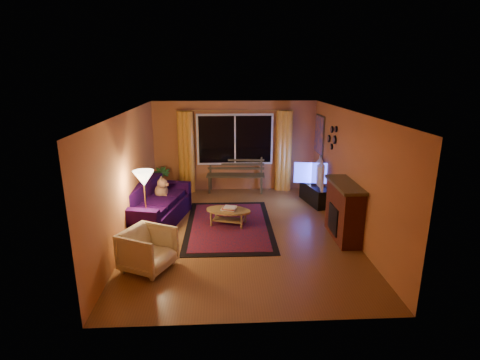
{
  "coord_description": "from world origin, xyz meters",
  "views": [
    {
      "loc": [
        -0.4,
        -7.29,
        3.25
      ],
      "look_at": [
        0.0,
        0.3,
        1.05
      ],
      "focal_mm": 28.0,
      "sensor_mm": 36.0,
      "label": 1
    }
  ],
  "objects_px": {
    "armchair": "(148,248)",
    "coffee_table": "(228,217)",
    "floor_lamp": "(146,207)",
    "bench": "(236,183)",
    "sofa": "(156,205)",
    "tv_console": "(315,194)"
  },
  "relations": [
    {
      "from": "sofa",
      "to": "tv_console",
      "type": "height_order",
      "value": "sofa"
    },
    {
      "from": "coffee_table",
      "to": "tv_console",
      "type": "distance_m",
      "value": 2.61
    },
    {
      "from": "sofa",
      "to": "coffee_table",
      "type": "xyz_separation_m",
      "value": [
        1.58,
        -0.16,
        -0.25
      ]
    },
    {
      "from": "floor_lamp",
      "to": "tv_console",
      "type": "xyz_separation_m",
      "value": [
        3.87,
        2.06,
        -0.49
      ]
    },
    {
      "from": "armchair",
      "to": "sofa",
      "type": "bearing_deg",
      "value": 31.74
    },
    {
      "from": "floor_lamp",
      "to": "coffee_table",
      "type": "bearing_deg",
      "value": 24.51
    },
    {
      "from": "armchair",
      "to": "floor_lamp",
      "type": "relative_size",
      "value": 0.54
    },
    {
      "from": "tv_console",
      "to": "bench",
      "type": "bearing_deg",
      "value": 140.44
    },
    {
      "from": "floor_lamp",
      "to": "armchair",
      "type": "bearing_deg",
      "value": -78.83
    },
    {
      "from": "armchair",
      "to": "coffee_table",
      "type": "distance_m",
      "value": 2.32
    },
    {
      "from": "sofa",
      "to": "coffee_table",
      "type": "distance_m",
      "value": 1.61
    },
    {
      "from": "sofa",
      "to": "bench",
      "type": "bearing_deg",
      "value": 63.6
    },
    {
      "from": "bench",
      "to": "armchair",
      "type": "relative_size",
      "value": 2.03
    },
    {
      "from": "armchair",
      "to": "tv_console",
      "type": "height_order",
      "value": "armchair"
    },
    {
      "from": "bench",
      "to": "sofa",
      "type": "xyz_separation_m",
      "value": [
        -1.84,
        -2.22,
        0.19
      ]
    },
    {
      "from": "sofa",
      "to": "floor_lamp",
      "type": "bearing_deg",
      "value": -79.13
    },
    {
      "from": "bench",
      "to": "armchair",
      "type": "bearing_deg",
      "value": -106.9
    },
    {
      "from": "sofa",
      "to": "coffee_table",
      "type": "height_order",
      "value": "sofa"
    },
    {
      "from": "armchair",
      "to": "coffee_table",
      "type": "bearing_deg",
      "value": -10.73
    },
    {
      "from": "sofa",
      "to": "armchair",
      "type": "bearing_deg",
      "value": -71.59
    },
    {
      "from": "floor_lamp",
      "to": "tv_console",
      "type": "height_order",
      "value": "floor_lamp"
    },
    {
      "from": "bench",
      "to": "coffee_table",
      "type": "distance_m",
      "value": 2.39
    }
  ]
}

